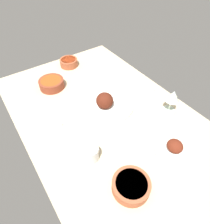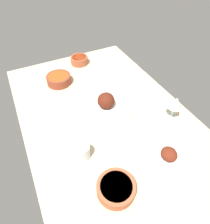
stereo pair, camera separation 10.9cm
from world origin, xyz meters
TOP-DOWN VIEW (x-y plane):
  - dining_table at (0.00, 0.00)cm, footprint 140.00×90.00cm
  - plate_center_main at (-3.96, 4.69)cm, footprint 27.14×27.14cm
  - plate_far_side at (40.06, 14.68)cm, footprint 23.32×23.32cm
  - bowl_sauce at (-57.19, 6.66)cm, footprint 12.97×12.97cm
  - bowl_soup at (-40.22, -14.50)cm, footprint 15.96×15.96cm
  - bowl_potatoes at (41.10, -15.36)cm, footprint 15.96×15.96cm
  - wine_glass at (18.00, 32.75)cm, footprint 7.60×7.60cm
  - water_tumbler at (19.81, -21.15)cm, footprint 6.70×6.70cm
  - fork_loose at (-10.19, -31.74)cm, footprint 7.61×16.99cm
  - spoon_loose at (-8.11, 36.51)cm, footprint 17.10×4.33cm

SIDE VIEW (x-z plane):
  - dining_table at x=0.00cm, z-range 0.00..4.00cm
  - fork_loose at x=-10.19cm, z-range 4.00..4.80cm
  - spoon_loose at x=-8.11cm, z-range 4.00..4.80cm
  - plate_far_side at x=40.06cm, z-range 2.16..9.32cm
  - bowl_potatoes at x=41.10cm, z-range 4.23..9.12cm
  - bowl_sauce at x=-57.19cm, z-range 4.24..9.60cm
  - plate_center_main at x=-3.96cm, z-range 1.76..12.25cm
  - bowl_soup at x=-40.22cm, z-range 4.25..9.94cm
  - water_tumbler at x=19.81cm, z-range 4.00..11.63cm
  - wine_glass at x=18.00cm, z-range 6.93..20.93cm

